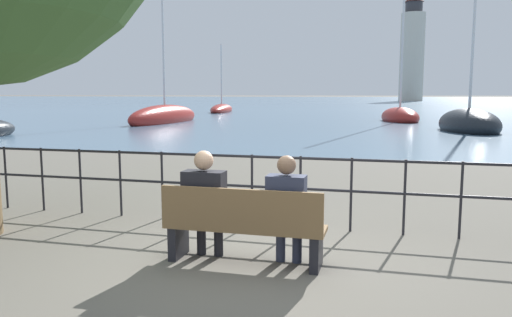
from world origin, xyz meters
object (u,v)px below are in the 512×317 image
object	(u,v)px
seated_person_left	(205,200)
harbor_lighthouse	(412,52)
sailboat_2	(222,109)
park_bench	(243,227)
sailboat_1	(400,116)
seated_person_right	(287,206)
sailboat_5	(165,117)
sailboat_3	(469,124)

from	to	relation	value
seated_person_left	harbor_lighthouse	world-z (taller)	harbor_lighthouse
sailboat_2	park_bench	bearing A→B (deg)	-80.45
harbor_lighthouse	sailboat_2	bearing A→B (deg)	-104.69
sailboat_1	harbor_lighthouse	world-z (taller)	harbor_lighthouse
seated_person_right	sailboat_2	bearing A→B (deg)	109.50
park_bench	seated_person_left	bearing A→B (deg)	171.35
harbor_lighthouse	seated_person_left	bearing A→B (deg)	-93.38
sailboat_1	seated_person_right	bearing A→B (deg)	-107.60
sailboat_2	sailboat_5	world-z (taller)	sailboat_5
harbor_lighthouse	sailboat_3	bearing A→B (deg)	-90.87
park_bench	seated_person_left	size ratio (longest dim) A/B	1.43
sailboat_2	sailboat_1	bearing A→B (deg)	-47.11
park_bench	sailboat_5	size ratio (longest dim) A/B	0.20
seated_person_left	seated_person_right	distance (m)	0.96
seated_person_right	sailboat_5	xyz separation A→B (m)	(-13.29, 25.33, -0.32)
seated_person_right	sailboat_3	distance (m)	22.92
seated_person_right	harbor_lighthouse	distance (m)	131.94
park_bench	sailboat_3	distance (m)	23.10
sailboat_2	harbor_lighthouse	bearing A→B (deg)	65.94
park_bench	sailboat_1	xyz separation A→B (m)	(2.40, 31.14, -0.07)
sailboat_3	seated_person_left	bearing A→B (deg)	-115.37
sailboat_2	sailboat_5	xyz separation A→B (m)	(2.58, -19.50, 0.10)
sailboat_2	harbor_lighthouse	distance (m)	90.17
park_bench	seated_person_left	world-z (taller)	seated_person_left
park_bench	seated_person_left	distance (m)	0.56
sailboat_1	harbor_lighthouse	size ratio (longest dim) A/B	0.48
sailboat_1	sailboat_5	bearing A→B (deg)	-173.42
seated_person_left	sailboat_5	xyz separation A→B (m)	(-12.32, 25.33, -0.34)
seated_person_right	sailboat_2	distance (m)	47.56
sailboat_5	seated_person_right	bearing A→B (deg)	-60.11
sailboat_1	sailboat_3	distance (m)	9.30
seated_person_right	sailboat_2	world-z (taller)	sailboat_2
seated_person_left	sailboat_5	world-z (taller)	sailboat_5
park_bench	sailboat_2	world-z (taller)	sailboat_2
sailboat_2	harbor_lighthouse	world-z (taller)	harbor_lighthouse
seated_person_right	sailboat_1	size ratio (longest dim) A/B	0.10
seated_person_left	sailboat_5	distance (m)	28.18
seated_person_right	sailboat_1	bearing A→B (deg)	86.47
park_bench	sailboat_2	bearing A→B (deg)	108.92
seated_person_right	harbor_lighthouse	bearing A→B (deg)	87.04
seated_person_left	sailboat_2	bearing A→B (deg)	108.39
seated_person_right	sailboat_1	distance (m)	31.12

